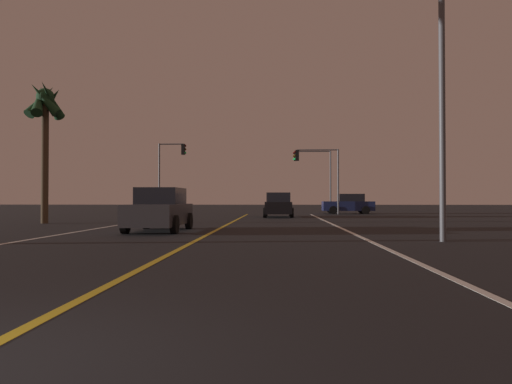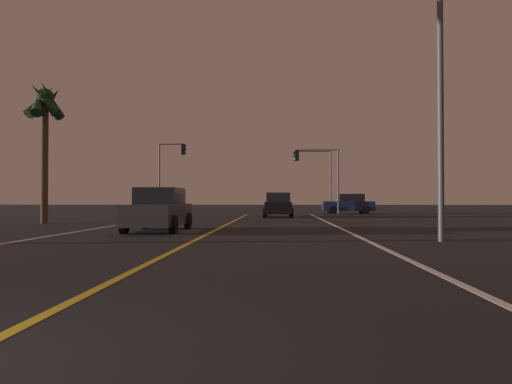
# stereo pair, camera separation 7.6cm
# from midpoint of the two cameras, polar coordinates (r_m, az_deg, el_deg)

# --- Properties ---
(lane_edge_right) EXTENTS (0.16, 41.01, 0.01)m
(lane_edge_right) POSITION_cam_midpoint_polar(r_m,az_deg,el_deg) (17.72, 11.64, -4.92)
(lane_edge_right) COLOR silver
(lane_edge_right) RESTS_ON ground
(lane_edge_left) EXTENTS (0.16, 41.01, 0.01)m
(lane_edge_left) POSITION_cam_midpoint_polar(r_m,az_deg,el_deg) (19.12, -21.08, -4.58)
(lane_edge_left) COLOR silver
(lane_edge_left) RESTS_ON ground
(lane_center_divider) EXTENTS (0.16, 41.01, 0.01)m
(lane_center_divider) POSITION_cam_midpoint_polar(r_m,az_deg,el_deg) (17.68, -5.36, -4.94)
(lane_center_divider) COLOR gold
(lane_center_divider) RESTS_ON ground
(car_ahead_far) EXTENTS (2.02, 4.30, 1.70)m
(car_ahead_far) POSITION_cam_midpoint_polar(r_m,az_deg,el_deg) (32.06, 2.84, -1.66)
(car_ahead_far) COLOR black
(car_ahead_far) RESTS_ON ground
(car_oncoming) EXTENTS (2.02, 4.30, 1.70)m
(car_oncoming) POSITION_cam_midpoint_polar(r_m,az_deg,el_deg) (18.37, -11.83, -2.22)
(car_oncoming) COLOR black
(car_oncoming) RESTS_ON ground
(car_crossing_side) EXTENTS (4.30, 2.02, 1.70)m
(car_crossing_side) POSITION_cam_midpoint_polar(r_m,az_deg,el_deg) (40.08, 11.46, -1.49)
(car_crossing_side) COLOR black
(car_crossing_side) RESTS_ON ground
(traffic_light_near_right) EXTENTS (3.73, 0.36, 5.41)m
(traffic_light_near_right) POSITION_cam_midpoint_polar(r_m,az_deg,el_deg) (38.70, 7.60, 3.27)
(traffic_light_near_right) COLOR #4C4C51
(traffic_light_near_right) RESTS_ON ground
(traffic_light_near_left) EXTENTS (2.38, 0.36, 5.96)m
(traffic_light_near_left) POSITION_cam_midpoint_polar(r_m,az_deg,el_deg) (39.62, -10.40, 3.61)
(traffic_light_near_left) COLOR #4C4C51
(traffic_light_near_left) RESTS_ON ground
(traffic_light_far_right) EXTENTS (3.64, 0.36, 5.86)m
(traffic_light_far_right) POSITION_cam_midpoint_polar(r_m,az_deg,el_deg) (44.20, 7.13, 3.14)
(traffic_light_far_right) COLOR #4C4C51
(traffic_light_far_right) RESTS_ON ground
(street_lamp_right_near) EXTENTS (2.53, 0.44, 8.44)m
(street_lamp_right_near) POSITION_cam_midpoint_polar(r_m,az_deg,el_deg) (15.01, 19.92, 14.98)
(street_lamp_right_near) COLOR #4C4C51
(street_lamp_right_near) RESTS_ON ground
(palm_tree_left_mid) EXTENTS (1.92, 2.25, 7.43)m
(palm_tree_left_mid) POSITION_cam_midpoint_polar(r_m,az_deg,el_deg) (26.51, -24.65, 9.22)
(palm_tree_left_mid) COLOR #473826
(palm_tree_left_mid) RESTS_ON ground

